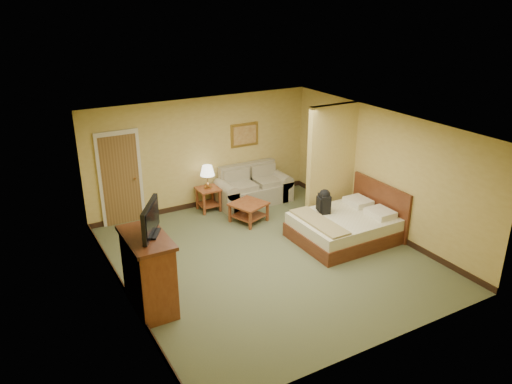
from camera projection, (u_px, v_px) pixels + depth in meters
floor at (268, 258)px, 9.64m from camera, size 6.00×6.00×0.00m
ceiling at (269, 127)px, 8.67m from camera, size 6.00×6.00×0.00m
back_wall at (202, 153)px, 11.58m from camera, size 5.50×0.02×2.60m
left_wall at (120, 228)px, 7.90m from camera, size 0.02×6.00×2.60m
right_wall at (381, 171)px, 10.41m from camera, size 0.02×6.00×2.60m
partition at (331, 163)px, 10.89m from camera, size 1.20×0.15×2.60m
door at (121, 179)px, 10.76m from camera, size 0.94×0.16×2.10m
baseboard at (205, 203)px, 12.03m from camera, size 5.50×0.02×0.12m
loveseat at (253, 191)px, 12.11m from camera, size 1.81×0.84×0.91m
side_table at (208, 196)px, 11.62m from camera, size 0.50×0.50×0.56m
table_lamp at (207, 171)px, 11.40m from camera, size 0.33×0.33×0.55m
coffee_table at (249, 208)px, 11.06m from camera, size 0.89×0.89×0.44m
wall_picture at (245, 135)px, 11.95m from camera, size 0.73×0.04×0.57m
dresser at (149, 272)px, 7.91m from camera, size 0.63×1.20×1.28m
tv at (150, 220)px, 7.63m from camera, size 0.50×0.76×0.52m
bed at (346, 226)px, 10.28m from camera, size 1.97×1.67×1.08m
backpack at (324, 200)px, 10.26m from camera, size 0.26×0.33×0.51m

